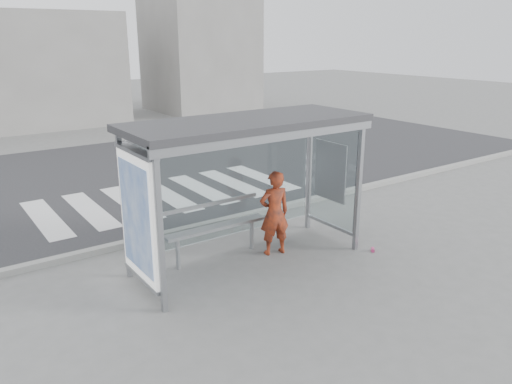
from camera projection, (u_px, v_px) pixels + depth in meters
ground at (249, 262)px, 9.10m from camera, size 80.00×80.00×0.00m
road at (115, 177)px, 14.57m from camera, size 30.00×10.00×0.01m
curb at (198, 227)px, 10.61m from camera, size 30.00×0.18×0.12m
crosswalk at (167, 195)px, 12.89m from camera, size 6.55×3.00×0.00m
bus_shelter at (228, 158)px, 8.35m from camera, size 4.25×1.65×2.62m
building_center at (24, 70)px, 22.43m from camera, size 8.00×5.00×5.00m
building_right at (200, 45)px, 27.06m from camera, size 5.00×5.00×7.00m
person at (274, 213)px, 9.23m from camera, size 0.66×0.51×1.61m
bench at (215, 227)px, 9.09m from camera, size 2.02×0.33×1.04m
soda_can at (373, 250)px, 9.53m from camera, size 0.14×0.14×0.07m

